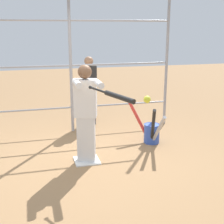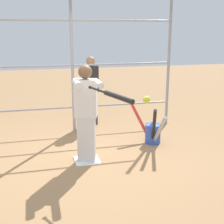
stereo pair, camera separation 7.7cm
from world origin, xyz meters
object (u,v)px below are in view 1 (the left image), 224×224
at_px(baseball_bat_swinging, 115,96).
at_px(bat_bucket, 151,132).
at_px(batter, 86,111).
at_px(bystander_behind_fence, 89,90).
at_px(softball_in_flight, 147,99).

height_order(baseball_bat_swinging, bat_bucket, baseball_bat_swinging).
bearing_deg(baseball_bat_swinging, batter, -75.52).
bearing_deg(bat_bucket, batter, 21.10).
xyz_separation_m(bat_bucket, bystander_behind_fence, (0.88, -1.50, 0.56)).
bearing_deg(batter, baseball_bat_swinging, 104.48).
relative_size(bat_bucket, bystander_behind_fence, 0.72).
relative_size(batter, baseball_bat_swinging, 1.88).
relative_size(batter, bystander_behind_fence, 1.04).
bearing_deg(baseball_bat_swinging, bat_bucket, -127.89).
bearing_deg(batter, softball_in_flight, 125.78).
height_order(softball_in_flight, bystander_behind_fence, bystander_behind_fence).
distance_m(softball_in_flight, bystander_behind_fence, 2.96).
distance_m(bat_bucket, bystander_behind_fence, 1.83).
bearing_deg(bystander_behind_fence, bat_bucket, 120.41).
bearing_deg(bat_bucket, bystander_behind_fence, -59.59).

